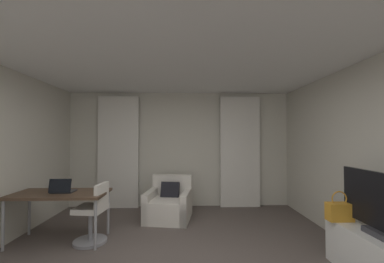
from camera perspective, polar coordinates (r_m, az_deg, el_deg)
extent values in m
cube|color=beige|center=(5.53, -2.95, -4.24)|extent=(5.12, 0.06, 2.60)
cube|color=white|center=(2.71, -4.42, 21.59)|extent=(5.12, 6.12, 0.06)
cube|color=silver|center=(5.61, -17.21, -4.65)|extent=(0.90, 0.06, 2.50)
cube|color=silver|center=(5.55, 11.42, -4.72)|extent=(0.90, 0.06, 2.50)
cube|color=silver|center=(4.82, -5.61, -17.92)|extent=(0.93, 0.96, 0.41)
cube|color=silver|center=(5.06, -4.71, -12.48)|extent=(0.82, 0.26, 0.39)
cube|color=silver|center=(4.74, -1.33, -17.33)|extent=(0.25, 0.85, 0.55)
cube|color=silver|center=(4.88, -9.75, -16.82)|extent=(0.25, 0.85, 0.55)
cube|color=black|center=(4.86, -5.27, -14.08)|extent=(0.39, 0.25, 0.37)
cube|color=#4C3828|center=(4.22, -29.01, -12.92)|extent=(1.37, 0.66, 0.04)
cylinder|color=#99999E|center=(4.84, -34.41, -15.79)|extent=(0.04, 0.04, 0.70)
cylinder|color=#99999E|center=(4.32, -19.42, -17.76)|extent=(0.04, 0.04, 0.70)
cylinder|color=#99999E|center=(4.40, -38.53, -17.23)|extent=(0.04, 0.04, 0.70)
cylinder|color=#99999E|center=(3.82, -22.13, -19.97)|extent=(0.04, 0.04, 0.70)
cylinder|color=gray|center=(4.12, -23.17, -20.28)|extent=(0.06, 0.06, 0.46)
cylinder|color=gray|center=(4.19, -23.20, -23.00)|extent=(0.48, 0.48, 0.04)
cube|color=silver|center=(4.04, -23.12, -16.66)|extent=(0.45, 0.45, 0.08)
cube|color=silver|center=(3.92, -20.84, -14.02)|extent=(0.10, 0.36, 0.34)
cube|color=#2D2D33|center=(4.22, -28.42, -12.52)|extent=(0.32, 0.23, 0.02)
cube|color=black|center=(4.10, -29.08, -11.29)|extent=(0.32, 0.06, 0.20)
cube|color=#333338|center=(3.35, 38.79, -18.62)|extent=(0.20, 0.36, 0.06)
cube|color=black|center=(3.26, 38.70, -13.03)|extent=(0.04, 1.13, 0.61)
cube|color=orange|center=(3.63, 31.84, -16.02)|extent=(0.30, 0.14, 0.22)
torus|color=orange|center=(3.59, 31.80, -13.55)|extent=(0.20, 0.02, 0.20)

